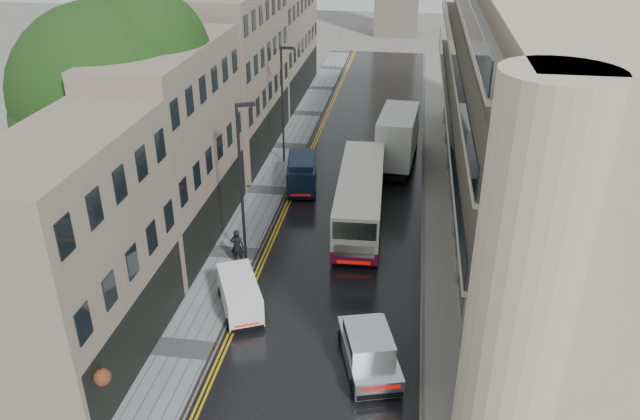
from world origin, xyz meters
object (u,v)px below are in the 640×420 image
(tree_far, at_px, (196,76))
(cream_bus, at_px, (336,221))
(silver_hatchback, at_px, (354,377))
(pedestrian, at_px, (237,246))
(white_lorry, at_px, (379,146))
(tree_near, at_px, (110,126))
(navy_van, at_px, (288,181))
(white_van, at_px, (228,314))
(lamp_post_far, at_px, (283,106))
(lamp_post_near, at_px, (241,186))

(tree_far, distance_m, cream_bus, 17.45)
(tree_far, height_order, silver_hatchback, tree_far)
(tree_far, bearing_deg, pedestrian, -65.25)
(white_lorry, distance_m, silver_hatchback, 22.27)
(tree_far, bearing_deg, tree_near, -91.32)
(cream_bus, distance_m, silver_hatchback, 11.90)
(silver_hatchback, xyz_separation_m, navy_van, (-6.12, 17.42, 0.34))
(white_lorry, xyz_separation_m, silver_hatchback, (0.51, -22.23, -1.30))
(cream_bus, xyz_separation_m, silver_hatchback, (2.23, -11.67, -0.69))
(white_van, distance_m, pedestrian, 5.71)
(tree_far, bearing_deg, cream_bus, -45.42)
(white_van, bearing_deg, silver_hatchback, -53.19)
(pedestrian, bearing_deg, navy_van, -96.78)
(tree_near, distance_m, lamp_post_far, 14.58)
(navy_van, bearing_deg, lamp_post_near, -104.01)
(silver_hatchback, bearing_deg, tree_near, 127.35)
(tree_near, height_order, navy_van, tree_near)
(pedestrian, height_order, lamp_post_far, lamp_post_far)
(tree_near, xyz_separation_m, lamp_post_near, (7.39, -1.23, -2.45))
(white_van, bearing_deg, navy_van, 65.19)
(navy_van, bearing_deg, white_lorry, 32.36)
(pedestrian, bearing_deg, white_van, 101.75)
(cream_bus, distance_m, navy_van, 6.96)
(silver_hatchback, bearing_deg, tree_far, 104.64)
(tree_far, relative_size, white_van, 3.29)
(silver_hatchback, distance_m, pedestrian, 11.47)
(cream_bus, bearing_deg, white_van, -117.07)
(tree_far, height_order, cream_bus, tree_far)
(tree_near, relative_size, cream_bus, 1.23)
(white_van, bearing_deg, cream_bus, 40.20)
(white_van, bearing_deg, tree_near, 113.36)
(white_lorry, relative_size, pedestrian, 4.13)
(white_lorry, distance_m, pedestrian, 14.96)
(tree_far, distance_m, white_lorry, 14.19)
(white_lorry, xyz_separation_m, white_van, (-5.62, -18.92, -1.29))
(silver_hatchback, xyz_separation_m, white_van, (-6.12, 3.31, 0.01))
(pedestrian, bearing_deg, silver_hatchback, 129.66)
(tree_near, xyz_separation_m, cream_bus, (12.10, 1.03, -5.39))
(white_lorry, relative_size, lamp_post_far, 0.97)
(tree_near, bearing_deg, pedestrian, -13.78)
(navy_van, height_order, lamp_post_far, lamp_post_far)
(silver_hatchback, height_order, white_van, white_van)
(lamp_post_far, bearing_deg, white_lorry, -7.43)
(tree_near, height_order, pedestrian, tree_near)
(cream_bus, bearing_deg, silver_hatchback, -81.29)
(white_van, relative_size, navy_van, 0.82)
(pedestrian, bearing_deg, lamp_post_far, -87.87)
(tree_far, distance_m, navy_van, 11.24)
(white_lorry, bearing_deg, lamp_post_far, 175.51)
(lamp_post_near, relative_size, lamp_post_far, 1.03)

